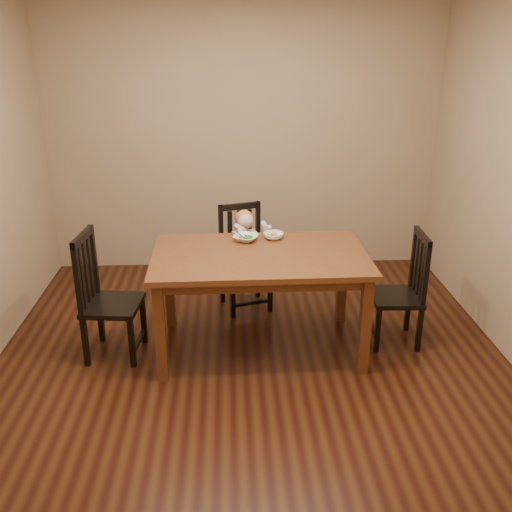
{
  "coord_description": "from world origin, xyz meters",
  "views": [
    {
      "loc": [
        -0.16,
        -3.85,
        2.4
      ],
      "look_at": [
        0.04,
        0.25,
        0.77
      ],
      "focal_mm": 40.0,
      "sensor_mm": 36.0,
      "label": 1
    }
  ],
  "objects_px": {
    "chair_child": "(244,259)",
    "bowl_peas": "(246,238)",
    "chair_left": "(106,298)",
    "chair_right": "(402,291)",
    "toddler": "(246,249)",
    "dining_table": "(260,265)",
    "bowl_veg": "(274,236)"
  },
  "relations": [
    {
      "from": "toddler",
      "to": "dining_table",
      "type": "bearing_deg",
      "value": 80.25
    },
    {
      "from": "bowl_veg",
      "to": "dining_table",
      "type": "bearing_deg",
      "value": -111.62
    },
    {
      "from": "dining_table",
      "to": "bowl_peas",
      "type": "bearing_deg",
      "value": 108.73
    },
    {
      "from": "toddler",
      "to": "bowl_peas",
      "type": "height_order",
      "value": "bowl_peas"
    },
    {
      "from": "chair_right",
      "to": "toddler",
      "type": "relative_size",
      "value": 1.99
    },
    {
      "from": "dining_table",
      "to": "chair_left",
      "type": "height_order",
      "value": "chair_left"
    },
    {
      "from": "chair_right",
      "to": "chair_left",
      "type": "bearing_deg",
      "value": 94.3
    },
    {
      "from": "toddler",
      "to": "chair_right",
      "type": "bearing_deg",
      "value": 134.47
    },
    {
      "from": "chair_right",
      "to": "dining_table",
      "type": "bearing_deg",
      "value": 94.98
    },
    {
      "from": "chair_child",
      "to": "toddler",
      "type": "relative_size",
      "value": 2.02
    },
    {
      "from": "chair_right",
      "to": "chair_child",
      "type": "bearing_deg",
      "value": 61.79
    },
    {
      "from": "chair_child",
      "to": "chair_right",
      "type": "distance_m",
      "value": 1.45
    },
    {
      "from": "dining_table",
      "to": "chair_right",
      "type": "bearing_deg",
      "value": 2.79
    },
    {
      "from": "chair_child",
      "to": "dining_table",
      "type": "bearing_deg",
      "value": 80.84
    },
    {
      "from": "dining_table",
      "to": "bowl_peas",
      "type": "xyz_separation_m",
      "value": [
        -0.1,
        0.29,
        0.12
      ]
    },
    {
      "from": "dining_table",
      "to": "bowl_veg",
      "type": "height_order",
      "value": "bowl_veg"
    },
    {
      "from": "chair_right",
      "to": "bowl_peas",
      "type": "distance_m",
      "value": 1.33
    },
    {
      "from": "chair_right",
      "to": "toddler",
      "type": "bearing_deg",
      "value": 63.12
    },
    {
      "from": "chair_left",
      "to": "toddler",
      "type": "bearing_deg",
      "value": 130.94
    },
    {
      "from": "chair_right",
      "to": "bowl_peas",
      "type": "relative_size",
      "value": 4.86
    },
    {
      "from": "bowl_peas",
      "to": "bowl_veg",
      "type": "bearing_deg",
      "value": 9.05
    },
    {
      "from": "bowl_peas",
      "to": "bowl_veg",
      "type": "distance_m",
      "value": 0.23
    },
    {
      "from": "chair_left",
      "to": "bowl_peas",
      "type": "distance_m",
      "value": 1.19
    },
    {
      "from": "chair_left",
      "to": "bowl_veg",
      "type": "distance_m",
      "value": 1.41
    },
    {
      "from": "bowl_peas",
      "to": "chair_left",
      "type": "bearing_deg",
      "value": -163.66
    },
    {
      "from": "toddler",
      "to": "chair_left",
      "type": "bearing_deg",
      "value": 18.61
    },
    {
      "from": "chair_left",
      "to": "bowl_peas",
      "type": "height_order",
      "value": "chair_left"
    },
    {
      "from": "chair_left",
      "to": "chair_right",
      "type": "xyz_separation_m",
      "value": [
        2.34,
        0.09,
        -0.03
      ]
    },
    {
      "from": "chair_right",
      "to": "toddler",
      "type": "height_order",
      "value": "chair_right"
    },
    {
      "from": "chair_left",
      "to": "bowl_veg",
      "type": "relative_size",
      "value": 6.13
    },
    {
      "from": "chair_child",
      "to": "bowl_peas",
      "type": "height_order",
      "value": "chair_child"
    },
    {
      "from": "bowl_peas",
      "to": "toddler",
      "type": "bearing_deg",
      "value": 88.65
    }
  ]
}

